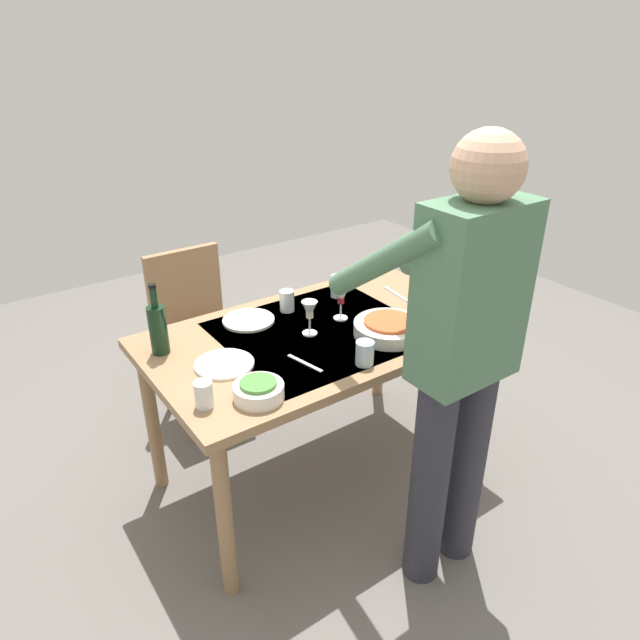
{
  "coord_description": "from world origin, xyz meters",
  "views": [
    {
      "loc": [
        1.26,
        1.79,
        1.93
      ],
      "look_at": [
        0.0,
        0.0,
        0.82
      ],
      "focal_mm": 32.32,
      "sensor_mm": 36.0,
      "label": 1
    }
  ],
  "objects": [
    {
      "name": "water_cup_far_right",
      "position": [
        0.01,
        -0.25,
        0.82
      ],
      "size": [
        0.07,
        0.07,
        0.1
      ],
      "primitive_type": "cylinder",
      "color": "silver",
      "rests_on": "dining_table"
    },
    {
      "name": "water_cup_far_left",
      "position": [
        0.02,
        0.33,
        0.82
      ],
      "size": [
        0.07,
        0.07,
        0.1
      ],
      "primitive_type": "cylinder",
      "color": "silver",
      "rests_on": "dining_table"
    },
    {
      "name": "person_server",
      "position": [
        -0.09,
        0.69,
        0.96
      ],
      "size": [
        0.42,
        0.61,
        1.69
      ],
      "color": "#2D2D38",
      "rests_on": "ground_plane"
    },
    {
      "name": "table_knife",
      "position": [
        -0.52,
        -0.1,
        0.78
      ],
      "size": [
        0.04,
        0.2,
        0.0
      ],
      "primitive_type": "cube",
      "rotation": [
        0.0,
        0.0,
        -0.13
      ],
      "color": "silver",
      "rests_on": "dining_table"
    },
    {
      "name": "chair_near",
      "position": [
        0.24,
        -0.81,
        0.53
      ],
      "size": [
        0.4,
        0.4,
        0.91
      ],
      "color": "brown",
      "rests_on": "ground_plane"
    },
    {
      "name": "serving_bowl_pasta",
      "position": [
        -0.22,
        0.2,
        0.81
      ],
      "size": [
        0.3,
        0.3,
        0.07
      ],
      "color": "white",
      "rests_on": "dining_table"
    },
    {
      "name": "water_cup_near_left",
      "position": [
        0.64,
        0.23,
        0.82
      ],
      "size": [
        0.06,
        0.06,
        0.1
      ],
      "primitive_type": "cylinder",
      "color": "silver",
      "rests_on": "dining_table"
    },
    {
      "name": "wine_glass_left",
      "position": [
        -0.14,
        -0.04,
        0.88
      ],
      "size": [
        0.07,
        0.07,
        0.15
      ],
      "color": "white",
      "rests_on": "dining_table"
    },
    {
      "name": "table_fork",
      "position": [
        0.21,
        0.19,
        0.78
      ],
      "size": [
        0.05,
        0.18,
        0.0
      ],
      "primitive_type": "cube",
      "rotation": [
        0.0,
        0.0,
        0.21
      ],
      "color": "silver",
      "rests_on": "dining_table"
    },
    {
      "name": "ground_plane",
      "position": [
        0.0,
        0.0,
        0.0
      ],
      "size": [
        6.0,
        6.0,
        0.0
      ],
      "primitive_type": "plane",
      "color": "#66605B"
    },
    {
      "name": "dining_table",
      "position": [
        0.0,
        0.0,
        0.69
      ],
      "size": [
        1.48,
        0.85,
        0.77
      ],
      "color": "#93704C",
      "rests_on": "ground_plane"
    },
    {
      "name": "dinner_plate_near",
      "position": [
        0.47,
        0.03,
        0.78
      ],
      "size": [
        0.23,
        0.23,
        0.01
      ],
      "primitive_type": "cylinder",
      "color": "white",
      "rests_on": "dining_table"
    },
    {
      "name": "wine_glass_right",
      "position": [
        0.05,
        0.0,
        0.88
      ],
      "size": [
        0.07,
        0.07,
        0.15
      ],
      "color": "white",
      "rests_on": "dining_table"
    },
    {
      "name": "side_bowl_salad",
      "position": [
        0.47,
        0.29,
        0.81
      ],
      "size": [
        0.18,
        0.18,
        0.07
      ],
      "color": "white",
      "rests_on": "dining_table"
    },
    {
      "name": "wine_bottle",
      "position": [
        0.63,
        -0.21,
        0.88
      ],
      "size": [
        0.07,
        0.07,
        0.3
      ],
      "color": "black",
      "rests_on": "dining_table"
    },
    {
      "name": "dinner_plate_far",
      "position": [
        0.21,
        -0.25,
        0.78
      ],
      "size": [
        0.23,
        0.23,
        0.01
      ],
      "primitive_type": "cylinder",
      "color": "white",
      "rests_on": "dining_table"
    },
    {
      "name": "water_cup_near_right",
      "position": [
        -0.28,
        -0.24,
        0.83
      ],
      "size": [
        0.07,
        0.07,
        0.11
      ],
      "primitive_type": "cylinder",
      "color": "silver",
      "rests_on": "dining_table"
    }
  ]
}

